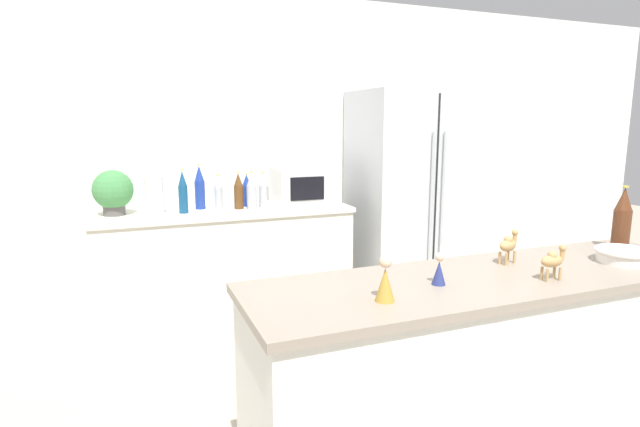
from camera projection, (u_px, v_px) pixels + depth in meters
name	position (u px, v px, depth m)	size (l,w,h in m)	color
wall_back	(277.00, 158.00, 4.08)	(8.00, 0.06, 2.55)	white
back_counter	(226.00, 270.00, 3.73)	(1.84, 0.63, 0.93)	silver
refrigerator	(411.00, 202.00, 4.15)	(0.92, 0.73, 1.81)	silver
bar_counter	(489.00, 380.00, 2.12)	(2.09, 0.59, 0.94)	silver
potted_plant	(113.00, 191.00, 3.36)	(0.27, 0.27, 0.31)	#595451
paper_towel_roll	(154.00, 195.00, 3.41)	(0.12, 0.12, 0.26)	white
microwave	(305.00, 186.00, 3.87)	(0.48, 0.37, 0.28)	white
back_bottle_0	(183.00, 192.00, 3.45)	(0.06, 0.06, 0.30)	navy
back_bottle_1	(239.00, 191.00, 3.63)	(0.07, 0.07, 0.27)	brown
back_bottle_2	(263.00, 191.00, 3.68)	(0.06, 0.06, 0.26)	#B2B7BC
back_bottle_3	(219.00, 192.00, 3.66)	(0.06, 0.06, 0.25)	#B2B7BC
back_bottle_4	(247.00, 191.00, 3.75)	(0.07, 0.07, 0.25)	navy
back_bottle_5	(200.00, 188.00, 3.62)	(0.07, 0.07, 0.32)	navy
back_bottle_6	(252.00, 191.00, 3.62)	(0.07, 0.07, 0.27)	#B2B7BC
wine_bottle	(622.00, 219.00, 2.43)	(0.08, 0.08, 0.31)	#562D19
fruit_bowl	(624.00, 255.00, 2.21)	(0.24, 0.24, 0.06)	white
camel_figurine	(509.00, 244.00, 2.19)	(0.12, 0.08, 0.15)	tan
camel_figurine_second	(553.00, 260.00, 1.95)	(0.11, 0.05, 0.14)	tan
wise_man_figurine_crimson	(439.00, 271.00, 1.90)	(0.05, 0.05, 0.13)	navy
wise_man_figurine_purple	(385.00, 282.00, 1.72)	(0.07, 0.07, 0.16)	#B28933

